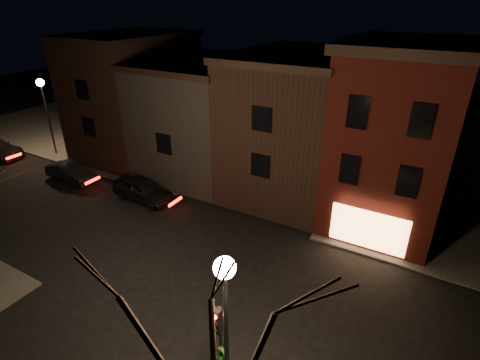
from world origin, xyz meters
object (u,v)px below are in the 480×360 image
Objects in this scene: traffic_signal at (219,340)px; parked_car_a at (143,189)px; parked_car_b at (70,172)px; street_lamp_near at (225,300)px; street_lamp_far at (43,96)px.

traffic_signal is 15.49m from parked_car_a.
traffic_signal is 21.06m from parked_car_b.
street_lamp_far is (-25.20, 12.20, 0.00)m from street_lamp_near.
parked_car_b is at bearing 154.46° from street_lamp_near.
parked_car_a reaches higher than parked_car_b.
street_lamp_near and street_lamp_far have the same top height.
street_lamp_far is at bearing 82.86° from parked_car_a.
traffic_signal is (-0.60, 0.49, -2.37)m from street_lamp_near.
traffic_signal is 0.97× the size of parked_car_b.
street_lamp_far is 1.60× the size of traffic_signal.
traffic_signal reaches higher than parked_car_a.
street_lamp_far is 1.55× the size of parked_car_b.
street_lamp_far reaches higher than traffic_signal.
street_lamp_near is at bearing -124.20° from parked_car_a.
street_lamp_near is at bearing -39.37° from traffic_signal.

